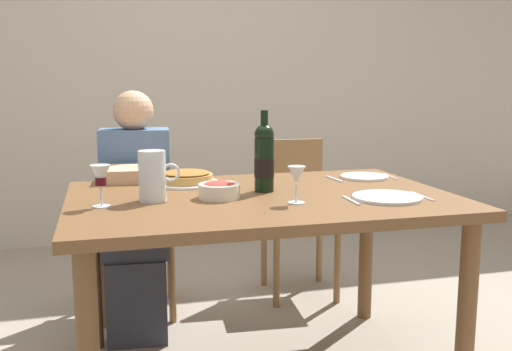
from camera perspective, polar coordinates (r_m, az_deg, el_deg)
back_wall at (r=4.43m, az=-7.35°, el=11.85°), size 8.00×0.10×2.80m
dining_table at (r=2.30m, az=0.54°, el=-4.18°), size 1.50×1.00×0.76m
wine_bottle at (r=2.32m, az=0.82°, el=1.78°), size 0.08×0.08×0.33m
water_pitcher at (r=2.18m, az=-10.23°, el=-0.33°), size 0.16×0.10×0.19m
baked_tart at (r=2.52m, az=-6.92°, el=-0.25°), size 0.29×0.29×0.06m
salad_bowl at (r=2.21m, az=-3.68°, el=-1.39°), size 0.16×0.16×0.07m
wine_glass_left_diner at (r=2.11m, az=-15.20°, el=-0.18°), size 0.07×0.07×0.15m
wine_glass_right_diner at (r=2.11m, az=4.05°, el=-0.12°), size 0.07×0.07×0.14m
dinner_plate_left_setting at (r=2.71m, az=10.73°, el=-0.12°), size 0.22×0.22×0.01m
dinner_plate_right_setting at (r=2.25m, az=12.91°, el=-2.13°), size 0.27×0.27×0.01m
fork_left_setting at (r=2.65m, az=7.80°, el=-0.34°), size 0.02×0.16×0.00m
knife_left_setting at (r=2.77m, az=13.19°, el=-0.07°), size 0.03×0.18×0.00m
knife_right_setting at (r=2.33m, az=16.18°, el=-1.99°), size 0.02×0.18×0.00m
spoon_right_setting at (r=2.19m, az=9.43°, el=-2.45°), size 0.02×0.16×0.00m
chair_left at (r=3.11m, az=-11.74°, el=-4.00°), size 0.43×0.43×0.87m
diner_left at (r=2.85m, az=-11.89°, el=-2.75°), size 0.36×0.53×1.16m
chair_right at (r=3.30m, az=4.01°, el=-3.03°), size 0.43×0.43×0.87m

